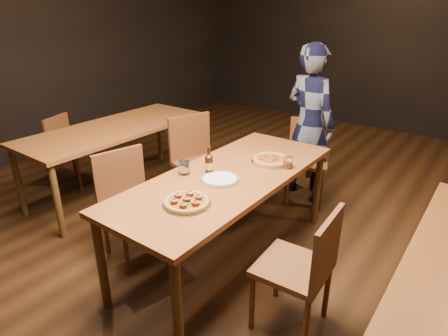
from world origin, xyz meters
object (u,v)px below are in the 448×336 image
Objects in this scene: pizza_meatball at (187,202)px; water_glass at (184,167)px; table_left at (116,133)px; chair_main_nw at (134,206)px; beer_bottle at (209,165)px; amber_glass at (288,163)px; chair_main_sw at (201,164)px; pizza_margherita at (271,160)px; table_main at (228,183)px; chair_nbr_left at (73,150)px; diner at (310,124)px; plate_stack at (220,179)px; chair_end at (307,161)px; chair_main_e at (293,266)px.

water_glass is at bearing 134.17° from pizza_meatball.
chair_main_nw reaches higher than table_left.
beer_bottle is 2.34× the size of amber_glass.
chair_main_sw is 0.90m from beer_bottle.
pizza_meatball is at bearing -45.83° from water_glass.
table_main is at bearing -108.54° from pizza_margherita.
amber_glass reaches higher than pizza_margherita.
beer_bottle reaches higher than chair_nbr_left.
plate_stack is at bearing 107.01° from diner.
chair_main_nw is 8.90× the size of water_glass.
water_glass is (-0.27, -0.19, 0.12)m from table_main.
table_main is 9.32× the size of beer_bottle.
pizza_margherita is 0.55m from beer_bottle.
amber_glass is (1.00, -0.14, 0.30)m from chair_main_sw.
plate_stack is 1.23× the size of beer_bottle.
beer_bottle is (0.50, 0.33, 0.37)m from chair_main_nw.
chair_end is 1.03m from amber_glass.
beer_bottle is (-0.16, -1.40, 0.38)m from chair_end.
chair_nbr_left is (-2.28, 0.12, -0.26)m from table_main.
chair_main_nw is 1.35m from chair_main_e.
chair_main_e is at bearing -117.61° from chair_nbr_left.
beer_bottle is (2.16, -0.20, 0.41)m from chair_nbr_left.
plate_stack is (-0.05, 0.41, -0.01)m from pizza_meatball.
diner is at bearing 92.27° from pizza_meatball.
chair_main_nw is at bearing -146.70° from water_glass.
chair_nbr_left reaches higher than table_main.
chair_main_e is at bearing -15.28° from plate_stack.
pizza_margherita is at bearing -79.71° from chair_main_sw.
pizza_margherita is 0.17m from amber_glass.
diner is (-0.08, 1.98, 0.04)m from pizza_meatball.
beer_bottle reaches higher than plate_stack.
chair_main_nw is 0.71m from beer_bottle.
diner reaches higher than chair_nbr_left.
table_main is 0.44m from pizza_margherita.
amber_glass is at bearing 51.76° from table_main.
amber_glass reaches higher than chair_nbr_left.
diner reaches higher than plate_stack.
amber_glass is (2.58, 0.26, 0.38)m from chair_nbr_left.
chair_main_e is at bearing -58.65° from amber_glass.
chair_nbr_left is (-1.58, -0.40, -0.08)m from chair_main_sw.
pizza_margherita is 1.20× the size of plate_stack.
chair_main_e is 0.99m from pizza_margherita.
plate_stack is (0.72, -0.65, 0.27)m from chair_main_sw.
pizza_meatball is at bearing -110.60° from chair_end.
plate_stack is at bearing 96.39° from pizza_meatball.
plate_stack is (0.02, -0.13, 0.08)m from table_main.
chair_nbr_left is at bearing 85.26° from chair_main_nw.
chair_main_nw is at bearing -146.26° from table_main.
pizza_margherita is at bearing -143.92° from chair_main_e.
pizza_meatball is at bearing -68.07° from beer_bottle.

